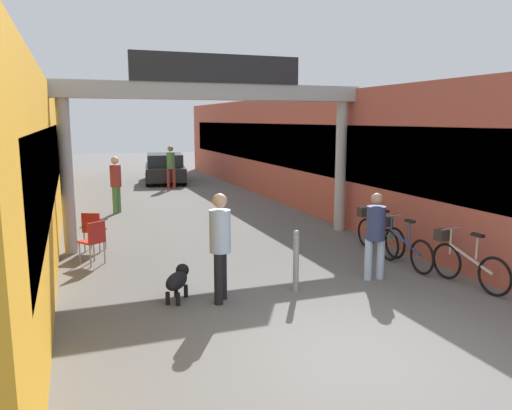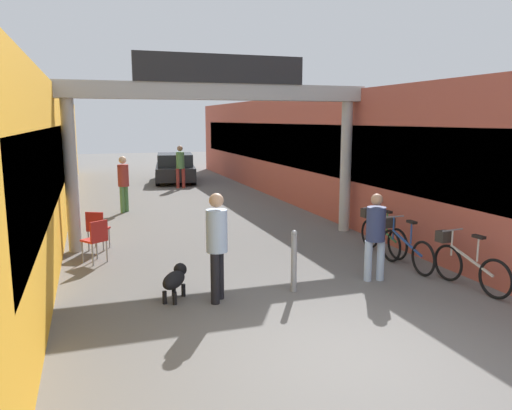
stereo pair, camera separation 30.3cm
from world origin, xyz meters
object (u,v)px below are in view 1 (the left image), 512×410
(pedestrian_carrying_crate, at_px, (116,181))
(parked_car_black, at_px, (165,168))
(pedestrian_companion, at_px, (376,231))
(dog_on_leash, at_px, (178,280))
(pedestrian_with_dog, at_px, (220,240))
(bicycle_green_third, at_px, (377,232))
(bicycle_silver_nearest, at_px, (465,261))
(cafe_chair_red_nearer, at_px, (94,238))
(bicycle_blue_second, at_px, (401,244))
(bollard_post_metal, at_px, (296,260))
(pedestrian_elderly_walking, at_px, (171,164))
(cafe_chair_red_farther, at_px, (93,228))

(pedestrian_carrying_crate, height_order, parked_car_black, pedestrian_carrying_crate)
(pedestrian_carrying_crate, bearing_deg, parked_car_black, 69.00)
(pedestrian_companion, bearing_deg, dog_on_leash, 176.85)
(pedestrian_with_dog, bearing_deg, bicycle_green_third, 23.38)
(bicycle_silver_nearest, height_order, cafe_chair_red_nearer, bicycle_silver_nearest)
(pedestrian_carrying_crate, bearing_deg, bicycle_green_third, -53.57)
(pedestrian_carrying_crate, height_order, dog_on_leash, pedestrian_carrying_crate)
(bicycle_blue_second, distance_m, cafe_chair_red_nearer, 6.17)
(pedestrian_carrying_crate, xyz_separation_m, bicycle_green_third, (5.01, -6.79, -0.58))
(bicycle_green_third, height_order, bollard_post_metal, bollard_post_metal)
(pedestrian_elderly_walking, height_order, bicycle_blue_second, pedestrian_elderly_walking)
(bollard_post_metal, bearing_deg, pedestrian_carrying_crate, 104.57)
(dog_on_leash, bearing_deg, pedestrian_elderly_walking, 79.71)
(pedestrian_companion, xyz_separation_m, bicycle_blue_second, (1.00, 0.57, -0.47))
(dog_on_leash, xyz_separation_m, parked_car_black, (2.56, 15.60, 0.31))
(bollard_post_metal, height_order, parked_car_black, parked_car_black)
(cafe_chair_red_nearer, height_order, cafe_chair_red_farther, same)
(pedestrian_with_dog, height_order, bicycle_silver_nearest, pedestrian_with_dog)
(pedestrian_carrying_crate, relative_size, bicycle_silver_nearest, 1.05)
(pedestrian_companion, xyz_separation_m, pedestrian_carrying_crate, (-3.84, 8.46, 0.11))
(dog_on_leash, xyz_separation_m, bicycle_blue_second, (4.58, 0.37, 0.10))
(pedestrian_with_dog, distance_m, dog_on_leash, 0.98)
(bicycle_silver_nearest, distance_m, cafe_chair_red_nearer, 7.05)
(dog_on_leash, height_order, bollard_post_metal, bollard_post_metal)
(bicycle_green_third, xyz_separation_m, parked_car_black, (-2.20, 14.13, 0.21))
(pedestrian_elderly_walking, bearing_deg, bicycle_silver_nearest, -80.18)
(pedestrian_elderly_walking, relative_size, dog_on_leash, 2.42)
(pedestrian_companion, bearing_deg, bicycle_blue_second, 29.74)
(pedestrian_with_dog, xyz_separation_m, bicycle_blue_second, (3.96, 0.69, -0.58))
(pedestrian_companion, bearing_deg, bicycle_green_third, 54.94)
(pedestrian_elderly_walking, relative_size, cafe_chair_red_nearer, 2.04)
(bicycle_blue_second, xyz_separation_m, cafe_chair_red_nearer, (-5.76, 2.19, 0.10))
(cafe_chair_red_nearer, xyz_separation_m, cafe_chair_red_farther, (0.03, 1.06, 0.00))
(pedestrian_carrying_crate, relative_size, cafe_chair_red_nearer, 1.99)
(pedestrian_companion, height_order, parked_car_black, pedestrian_companion)
(pedestrian_elderly_walking, bearing_deg, bollard_post_metal, -91.89)
(bicycle_blue_second, height_order, cafe_chair_red_farther, bicycle_blue_second)
(bicycle_blue_second, bearing_deg, bollard_post_metal, -165.75)
(dog_on_leash, bearing_deg, cafe_chair_red_farther, 107.63)
(bollard_post_metal, height_order, cafe_chair_red_farther, bollard_post_metal)
(pedestrian_elderly_walking, relative_size, bicycle_silver_nearest, 1.07)
(pedestrian_with_dog, xyz_separation_m, cafe_chair_red_nearer, (-1.81, 2.88, -0.48))
(bicycle_blue_second, bearing_deg, dog_on_leash, -175.35)
(pedestrian_carrying_crate, height_order, bicycle_green_third, pedestrian_carrying_crate)
(pedestrian_companion, height_order, bicycle_silver_nearest, pedestrian_companion)
(pedestrian_companion, relative_size, parked_car_black, 0.38)
(pedestrian_companion, xyz_separation_m, cafe_chair_red_nearer, (-4.76, 2.76, -0.37))
(dog_on_leash, distance_m, parked_car_black, 15.81)
(pedestrian_elderly_walking, xyz_separation_m, dog_on_leash, (-2.42, -13.31, -0.71))
(dog_on_leash, bearing_deg, pedestrian_carrying_crate, 91.78)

